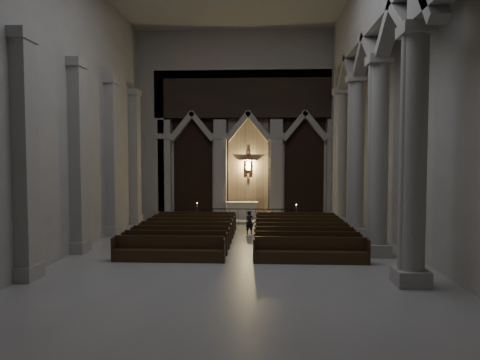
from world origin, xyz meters
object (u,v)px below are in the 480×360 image
Objects in this scene: altar at (242,210)px; candle_stand_right at (296,220)px; worshipper at (250,222)px; altar_rail at (247,214)px; candle_stand_left at (197,219)px; pews at (243,236)px.

altar is 3.86m from candle_stand_right.
altar_rail is at bearing 73.17° from worshipper.
altar_rail is at bearing 179.66° from candle_stand_right.
candle_stand_left is 5.80m from candle_stand_right.
altar is 0.39× the size of altar_rail.
pews is 2.47m from worshipper.
candle_stand_right is at bearing -0.34° from altar_rail.
altar is 3.34m from candle_stand_left.
candle_stand_left is 0.14× the size of pews.
candle_stand_right is at bearing 61.11° from pews.
candle_stand_left reaches higher than worshipper.
altar_rail is at bearing 2.54° from candle_stand_left.
worshipper is at bearing 84.32° from pews.
altar is 7.28m from pews.
altar is 2.06m from altar_rail.
candle_stand_right is (3.26, -2.04, -0.32)m from altar.
altar_rail is at bearing 90.00° from pews.
pews is at bearing -87.02° from altar.
pews is at bearing -118.89° from candle_stand_right.
worshipper is at bearing -133.50° from candle_stand_right.
candle_stand_left reaches higher than pews.
candle_stand_right is at bearing 24.72° from worshipper.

